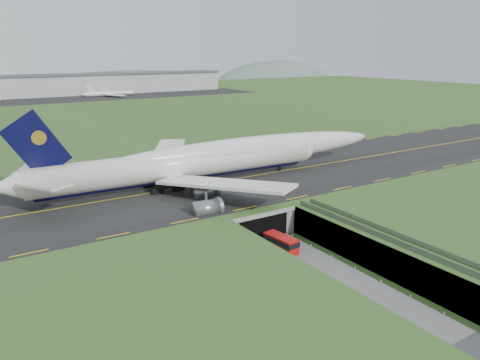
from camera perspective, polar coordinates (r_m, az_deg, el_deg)
ground at (r=92.31m, az=5.78°, el=-8.92°), size 900.00×900.00×0.00m
airfield_deck at (r=91.11m, az=5.83°, el=-7.20°), size 800.00×800.00×6.00m
trench_road at (r=87.09m, az=8.87°, el=-10.52°), size 12.00×75.00×0.20m
taxiway at (r=116.27m, az=-4.19°, el=-0.49°), size 800.00×44.00×0.18m
tunnel_portal at (r=103.69m, az=0.12°, el=-4.05°), size 17.00×22.30×6.00m
guideway at (r=85.30m, az=19.87°, el=-8.03°), size 3.00×53.00×7.05m
jumbo_jet at (r=117.00m, az=-3.63°, el=2.50°), size 102.97×64.67×21.41m
shuttle_tram at (r=92.52m, az=5.00°, el=-7.69°), size 3.67×7.85×3.09m
cargo_terminal at (r=369.60m, az=-24.62°, el=10.38°), size 320.00×67.00×15.60m
distant_hills at (r=511.01m, az=-19.36°, el=9.91°), size 700.00×91.00×60.00m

